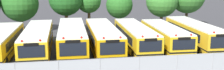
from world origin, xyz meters
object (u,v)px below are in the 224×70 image
(school_bus_1, at_px, (38,40))
(school_bus_2, at_px, (72,38))
(school_bus_3, at_px, (103,38))
(tree_1, at_px, (19,4))
(tree_3, at_px, (89,1))
(traffic_cone, at_px, (179,67))
(tree_4, at_px, (120,6))
(school_bus_0, at_px, (1,42))
(school_bus_5, at_px, (165,36))
(school_bus_4, at_px, (135,36))
(school_bus_6, at_px, (194,34))
(tree_5, at_px, (162,2))

(school_bus_1, relative_size, school_bus_2, 0.99)
(school_bus_3, relative_size, tree_1, 1.79)
(tree_3, bearing_deg, school_bus_3, -87.46)
(school_bus_3, relative_size, traffic_cone, 18.99)
(tree_4, height_order, traffic_cone, tree_4)
(school_bus_2, relative_size, traffic_cone, 19.30)
(school_bus_0, bearing_deg, school_bus_5, -179.34)
(school_bus_3, bearing_deg, traffic_cone, 127.12)
(school_bus_4, bearing_deg, tree_3, -69.27)
(school_bus_0, relative_size, tree_3, 1.80)
(school_bus_1, relative_size, school_bus_3, 1.01)
(school_bus_6, height_order, tree_5, tree_5)
(school_bus_4, relative_size, tree_3, 1.88)
(school_bus_6, bearing_deg, school_bus_0, 1.70)
(school_bus_1, bearing_deg, school_bus_3, 175.90)
(school_bus_3, height_order, tree_5, tree_5)
(traffic_cone, bearing_deg, school_bus_1, 148.15)
(tree_1, xyz_separation_m, tree_3, (9.10, -0.22, 0.25))
(tree_4, bearing_deg, school_bus_4, -92.88)
(school_bus_2, height_order, school_bus_5, school_bus_2)
(school_bus_1, xyz_separation_m, tree_5, (15.73, 9.19, 2.68))
(school_bus_4, bearing_deg, tree_5, -122.85)
(school_bus_4, bearing_deg, school_bus_3, 5.93)
(tree_1, xyz_separation_m, traffic_cone, (14.73, -17.72, -3.66))
(school_bus_0, bearing_deg, school_bus_2, -178.91)
(school_bus_5, distance_m, tree_5, 10.32)
(school_bus_4, bearing_deg, tree_4, -92.29)
(school_bus_2, bearing_deg, traffic_cone, 140.61)
(school_bus_2, xyz_separation_m, tree_4, (6.92, 10.97, 2.01))
(school_bus_0, relative_size, tree_5, 1.68)
(school_bus_2, bearing_deg, tree_4, -121.84)
(tree_1, relative_size, traffic_cone, 10.61)
(school_bus_0, relative_size, school_bus_4, 0.96)
(school_bus_0, height_order, school_bus_3, school_bus_3)
(school_bus_0, xyz_separation_m, school_bus_4, (12.93, 0.33, 0.03))
(school_bus_1, distance_m, school_bus_4, 9.63)
(school_bus_2, bearing_deg, tree_5, -142.36)
(tree_3, height_order, tree_5, tree_5)
(school_bus_0, distance_m, school_bus_5, 16.03)
(tree_3, distance_m, traffic_cone, 18.79)
(school_bus_6, height_order, traffic_cone, school_bus_6)
(school_bus_5, distance_m, tree_1, 19.57)
(school_bus_1, height_order, school_bus_5, school_bus_1)
(school_bus_1, bearing_deg, traffic_cone, 147.24)
(school_bus_5, bearing_deg, tree_3, -55.69)
(school_bus_5, height_order, tree_3, tree_3)
(tree_3, distance_m, tree_4, 4.44)
(school_bus_1, relative_size, tree_5, 1.82)
(school_bus_5, bearing_deg, tree_1, -32.89)
(school_bus_0, distance_m, school_bus_1, 3.32)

